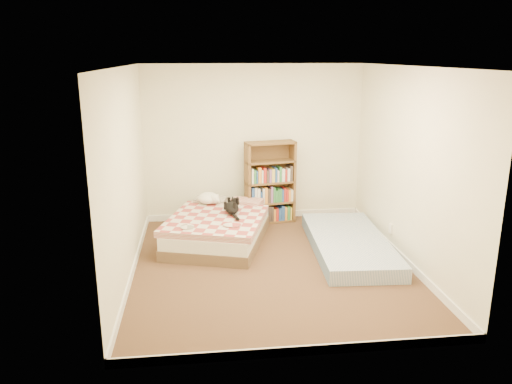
{
  "coord_description": "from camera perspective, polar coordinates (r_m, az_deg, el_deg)",
  "views": [
    {
      "loc": [
        -0.89,
        -5.88,
        2.64
      ],
      "look_at": [
        -0.16,
        0.3,
        0.91
      ],
      "focal_mm": 35.0,
      "sensor_mm": 36.0,
      "label": 1
    }
  ],
  "objects": [
    {
      "name": "white_dog",
      "position": [
        7.68,
        -5.39,
        -0.7
      ],
      "size": [
        0.36,
        0.36,
        0.17
      ],
      "rotation": [
        0.0,
        0.0,
        -0.03
      ],
      "color": "white",
      "rests_on": "bed"
    },
    {
      "name": "room",
      "position": [
        6.11,
        1.86,
        1.85
      ],
      "size": [
        3.51,
        4.01,
        2.51
      ],
      "color": "#41271C",
      "rests_on": "ground"
    },
    {
      "name": "floor_mattress",
      "position": [
        7.06,
        10.56,
        -5.86
      ],
      "size": [
        1.11,
        2.24,
        0.2
      ],
      "primitive_type": "cube",
      "rotation": [
        0.0,
        0.0,
        -0.06
      ],
      "color": "#6683AA",
      "rests_on": "room"
    },
    {
      "name": "black_cat",
      "position": [
        7.25,
        -2.77,
        -1.72
      ],
      "size": [
        0.32,
        0.75,
        0.17
      ],
      "rotation": [
        0.0,
        0.0,
        -0.26
      ],
      "color": "black",
      "rests_on": "bed"
    },
    {
      "name": "bed",
      "position": [
        7.26,
        -4.34,
        -4.07
      ],
      "size": [
        1.68,
        2.03,
        0.47
      ],
      "rotation": [
        0.0,
        0.0,
        -0.29
      ],
      "color": "brown",
      "rests_on": "room"
    },
    {
      "name": "bookshelf",
      "position": [
        8.02,
        1.59,
        0.04
      ],
      "size": [
        0.84,
        0.4,
        1.32
      ],
      "rotation": [
        0.0,
        0.0,
        0.17
      ],
      "color": "#512F1B",
      "rests_on": "room"
    }
  ]
}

